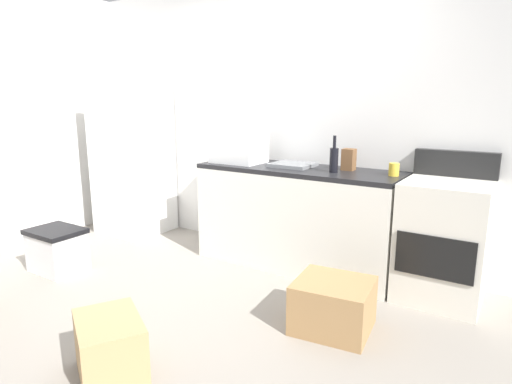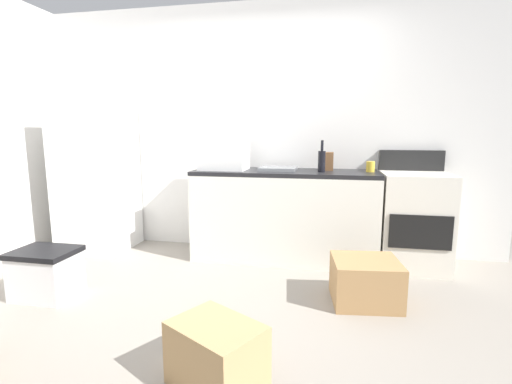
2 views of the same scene
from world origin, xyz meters
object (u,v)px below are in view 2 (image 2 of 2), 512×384
microwave (224,156)px  storage_bin (46,273)px  stove_oven (413,219)px  coffee_mug (370,167)px  cardboard_box_medium (365,281)px  cardboard_box_large (216,356)px  knife_block (328,161)px  wine_bottle (322,161)px  refrigerator (96,176)px

microwave → storage_bin: 1.85m
stove_oven → coffee_mug: size_ratio=11.00×
cardboard_box_medium → coffee_mug: bearing=84.2°
stove_oven → cardboard_box_large: bearing=-123.4°
cardboard_box_large → knife_block: bearing=76.3°
wine_bottle → cardboard_box_large: 2.15m
refrigerator → knife_block: 2.48m
coffee_mug → cardboard_box_large: size_ratio=0.22×
wine_bottle → cardboard_box_large: (-0.45, -1.92, -0.84)m
refrigerator → microwave: 1.45m
refrigerator → knife_block: refrigerator is taller
microwave → knife_block: (1.03, 0.14, -0.05)m
microwave → cardboard_box_medium: (1.34, -0.84, -0.87)m
coffee_mug → knife_block: bearing=169.9°
stove_oven → cardboard_box_large: size_ratio=2.46×
coffee_mug → cardboard_box_medium: size_ratio=0.21×
cardboard_box_large → cardboard_box_medium: cardboard_box_large is taller
refrigerator → stove_oven: bearing=1.0°
microwave → coffee_mug: 1.43m
wine_bottle → cardboard_box_large: bearing=-103.3°
refrigerator → stove_oven: (3.27, 0.06, -0.34)m
coffee_mug → cardboard_box_large: coffee_mug is taller
cardboard_box_medium → refrigerator: bearing=163.6°
microwave → storage_bin: microwave is taller
coffee_mug → cardboard_box_medium: coffee_mug is taller
coffee_mug → knife_block: knife_block is taller
knife_block → refrigerator: bearing=-176.3°
cardboard_box_large → storage_bin: 1.77m
coffee_mug → cardboard_box_medium: 1.20m
microwave → storage_bin: size_ratio=1.00×
coffee_mug → cardboard_box_large: bearing=-114.2°
knife_block → cardboard_box_medium: (0.31, -0.98, -0.82)m
stove_oven → storage_bin: bearing=-156.7°
coffee_mug → stove_oven: bearing=-4.6°
storage_bin → cardboard_box_large: bearing=-24.5°
coffee_mug → cardboard_box_medium: (-0.09, -0.91, -0.78)m
knife_block → coffee_mug: bearing=-10.1°
cardboard_box_large → storage_bin: bearing=155.5°
wine_bottle → cardboard_box_large: wine_bottle is taller
stove_oven → storage_bin: (-2.93, -1.26, -0.27)m
coffee_mug → microwave: bearing=-177.3°
refrigerator → coffee_mug: refrigerator is taller
stove_oven → refrigerator: bearing=-179.0°
cardboard_box_large → stove_oven: bearing=56.6°
refrigerator → cardboard_box_large: refrigerator is taller
wine_bottle → coffee_mug: bearing=13.0°
wine_bottle → microwave: bearing=177.8°
microwave → storage_bin: bearing=-131.7°
microwave → storage_bin: (-1.09, -1.23, -0.84)m
wine_bottle → storage_bin: 2.52m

